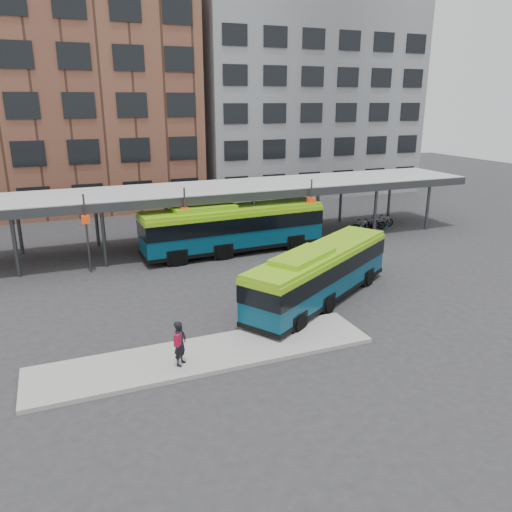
% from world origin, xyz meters
% --- Properties ---
extents(ground, '(120.00, 120.00, 0.00)m').
position_xyz_m(ground, '(0.00, 0.00, 0.00)').
color(ground, '#28282B').
rests_on(ground, ground).
extents(boarding_island, '(14.00, 3.00, 0.18)m').
position_xyz_m(boarding_island, '(-5.50, -3.00, 0.09)').
color(boarding_island, gray).
rests_on(boarding_island, ground).
extents(canopy, '(40.00, 6.53, 4.80)m').
position_xyz_m(canopy, '(-0.06, 12.87, 3.91)').
color(canopy, '#999B9E').
rests_on(canopy, ground).
extents(building_brick, '(26.00, 14.00, 22.00)m').
position_xyz_m(building_brick, '(-10.00, 32.00, 11.00)').
color(building_brick, brown).
rests_on(building_brick, ground).
extents(building_grey, '(24.00, 14.00, 20.00)m').
position_xyz_m(building_grey, '(16.00, 32.00, 10.00)').
color(building_grey, slate).
rests_on(building_grey, ground).
extents(bus_front, '(10.56, 7.80, 3.03)m').
position_xyz_m(bus_front, '(1.65, 0.47, 1.58)').
color(bus_front, '#07384F').
rests_on(bus_front, ground).
extents(bus_rear, '(12.62, 3.28, 3.45)m').
position_xyz_m(bus_rear, '(0.42, 10.36, 1.80)').
color(bus_rear, '#07384F').
rests_on(bus_rear, ground).
extents(pedestrian, '(0.75, 0.79, 1.82)m').
position_xyz_m(pedestrian, '(-6.67, -3.53, 1.10)').
color(pedestrian, black).
rests_on(pedestrian, boarding_island).
extents(bike_rack, '(5.17, 1.53, 1.07)m').
position_xyz_m(bike_rack, '(12.61, 11.89, 0.49)').
color(bike_rack, slate).
rests_on(bike_rack, ground).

